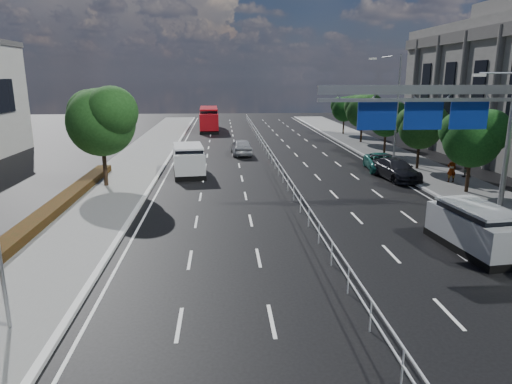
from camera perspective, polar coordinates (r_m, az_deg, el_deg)
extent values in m
plane|color=black|center=(15.01, 13.03, -15.02)|extent=(160.00, 160.00, 0.00)
cube|color=silver|center=(15.14, -22.99, -15.27)|extent=(0.25, 140.00, 0.15)
cube|color=silver|center=(35.75, 2.53, 4.21)|extent=(0.05, 85.00, 0.05)
cube|color=silver|center=(35.83, 2.52, 3.50)|extent=(0.05, 85.00, 0.05)
cylinder|color=gray|center=(14.86, -29.29, -7.93)|extent=(0.12, 0.12, 4.20)
cylinder|color=gray|center=(27.14, 28.93, 4.78)|extent=(0.28, 0.28, 7.20)
cube|color=gray|center=(24.50, 19.75, 11.95)|extent=(10.20, 0.25, 0.45)
cube|color=gray|center=(24.52, 19.65, 10.79)|extent=(10.20, 0.18, 0.18)
cylinder|color=gray|center=(26.35, 28.08, 12.99)|extent=(2.00, 0.10, 0.10)
cube|color=silver|center=(25.84, 26.13, 12.99)|extent=(0.60, 0.25, 0.15)
cube|color=navy|center=(25.98, 25.06, 8.66)|extent=(2.00, 0.08, 1.40)
cube|color=white|center=(26.02, 25.01, 8.67)|extent=(1.80, 0.02, 1.20)
cube|color=navy|center=(24.90, 20.18, 8.93)|extent=(2.00, 0.08, 1.40)
cube|color=white|center=(24.94, 20.13, 8.94)|extent=(1.80, 0.02, 1.20)
cube|color=navy|center=(24.01, 14.89, 9.16)|extent=(2.00, 0.08, 1.40)
cube|color=white|center=(24.06, 14.85, 9.17)|extent=(1.80, 0.02, 1.20)
cylinder|color=gray|center=(41.36, 17.24, 9.85)|extent=(0.16, 0.16, 9.00)
cylinder|color=gray|center=(40.88, 16.07, 15.93)|extent=(0.10, 2.40, 0.10)
cube|color=silver|center=(40.48, 14.40, 15.84)|extent=(0.60, 0.25, 0.15)
cube|color=#4C4947|center=(40.54, 28.50, 17.39)|extent=(0.40, 36.00, 1.00)
cylinder|color=black|center=(31.90, -18.41, 3.62)|extent=(0.28, 0.28, 3.50)
sphere|color=#163912|center=(31.55, -18.78, 8.25)|extent=(4.40, 4.40, 4.40)
sphere|color=#163912|center=(30.65, -17.57, 9.50)|extent=(3.30, 3.30, 3.30)
sphere|color=#163912|center=(32.34, -19.92, 9.28)|extent=(3.08, 3.08, 3.08)
cylinder|color=black|center=(31.59, 25.01, 2.26)|extent=(0.22, 0.22, 2.80)
sphere|color=black|center=(31.27, 25.41, 5.98)|extent=(3.50, 3.50, 3.50)
sphere|color=black|center=(31.11, 27.12, 6.80)|extent=(2.62, 2.62, 2.62)
sphere|color=black|center=(31.38, 24.05, 6.97)|extent=(2.45, 2.45, 2.45)
cylinder|color=black|center=(38.19, 19.61, 4.57)|extent=(0.22, 0.22, 2.70)
sphere|color=#163912|center=(37.94, 19.86, 7.55)|extent=(3.30, 3.30, 3.30)
sphere|color=#163912|center=(37.71, 21.16, 8.23)|extent=(2.48, 2.48, 2.47)
sphere|color=#163912|center=(38.12, 18.82, 8.31)|extent=(2.31, 2.31, 2.31)
cylinder|color=black|center=(45.08, 15.81, 6.20)|extent=(0.21, 0.21, 2.65)
sphere|color=black|center=(44.86, 15.98, 8.68)|extent=(3.20, 3.20, 3.20)
sphere|color=black|center=(44.60, 17.02, 9.26)|extent=(2.40, 2.40, 2.40)
sphere|color=black|center=(45.09, 15.14, 9.30)|extent=(2.24, 2.24, 2.24)
cylinder|color=black|center=(52.12, 13.03, 7.51)|extent=(0.23, 0.23, 2.85)
sphere|color=#163912|center=(51.92, 13.16, 9.82)|extent=(3.60, 3.60, 3.60)
sphere|color=#163912|center=(51.59, 14.15, 10.37)|extent=(2.70, 2.70, 2.70)
sphere|color=#163912|center=(52.23, 12.34, 10.39)|extent=(2.52, 2.52, 2.52)
cylinder|color=black|center=(59.29, 10.89, 8.28)|extent=(0.21, 0.21, 2.60)
sphere|color=black|center=(59.13, 10.97, 10.13)|extent=(3.10, 3.10, 3.10)
sphere|color=black|center=(58.81, 11.71, 10.59)|extent=(2.32, 2.33, 2.32)
sphere|color=black|center=(59.41, 10.36, 10.58)|extent=(2.17, 2.17, 2.17)
cube|color=black|center=(35.09, -8.39, 2.51)|extent=(2.81, 5.36, 0.37)
cube|color=silver|center=(34.92, -8.44, 3.94)|extent=(2.76, 5.25, 1.52)
cube|color=black|center=(34.79, -8.49, 5.17)|extent=(2.42, 3.83, 0.67)
cube|color=silver|center=(34.74, -8.51, 5.71)|extent=(2.54, 4.14, 0.13)
cylinder|color=black|center=(33.39, -9.81, 2.20)|extent=(0.41, 0.79, 0.75)
cylinder|color=black|center=(33.48, -6.69, 2.34)|extent=(0.41, 0.79, 0.75)
cylinder|color=black|center=(36.65, -9.96, 3.26)|extent=(0.41, 0.79, 0.75)
cylinder|color=black|center=(36.73, -7.11, 3.39)|extent=(0.41, 0.79, 0.75)
cube|color=black|center=(63.86, -5.87, 7.84)|extent=(2.74, 10.37, 0.31)
cube|color=#9F0B12|center=(63.72, -5.90, 9.02)|extent=(2.68, 10.17, 2.09)
cube|color=black|center=(63.64, -5.93, 9.96)|extent=(2.41, 7.34, 0.92)
cube|color=#9F0B12|center=(63.60, -5.94, 10.38)|extent=(2.52, 7.94, 0.18)
cylinder|color=black|center=(60.53, -6.83, 7.62)|extent=(0.29, 0.64, 0.64)
cylinder|color=black|center=(60.53, -4.90, 7.67)|extent=(0.29, 0.64, 0.64)
cylinder|color=black|center=(67.16, -6.76, 8.27)|extent=(0.29, 0.64, 0.64)
cylinder|color=black|center=(67.16, -5.02, 8.32)|extent=(0.29, 0.64, 0.64)
imported|color=#A0A1A7|center=(43.35, -1.84, 5.68)|extent=(2.05, 4.58, 1.53)
imported|color=black|center=(62.30, -6.14, 8.16)|extent=(1.54, 4.17, 1.36)
cube|color=black|center=(21.81, 25.57, -6.15)|extent=(2.47, 4.89, 0.32)
cube|color=#A6A9AD|center=(21.57, 25.79, -4.21)|extent=(2.43, 4.79, 1.33)
cube|color=black|center=(21.38, 25.99, -2.51)|extent=(2.14, 3.49, 0.59)
cube|color=#A6A9AD|center=(21.31, 26.07, -1.76)|extent=(2.24, 3.78, 0.12)
cylinder|color=black|center=(20.14, 26.21, -7.35)|extent=(0.35, 0.69, 0.66)
cylinder|color=black|center=(22.49, 21.68, -4.69)|extent=(0.35, 0.69, 0.66)
cylinder|color=black|center=(23.38, 25.12, -4.33)|extent=(0.35, 0.69, 0.66)
imported|color=#166559|center=(37.23, 15.43, 3.59)|extent=(2.82, 5.04, 1.33)
imported|color=black|center=(34.47, 17.08, 2.74)|extent=(2.68, 5.22, 1.45)
imported|color=gray|center=(34.12, 23.26, 2.61)|extent=(0.66, 0.45, 1.77)
imported|color=gray|center=(36.35, 24.79, 3.04)|extent=(0.92, 0.78, 1.69)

